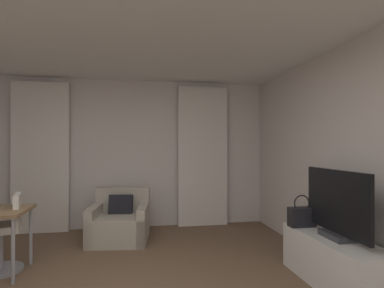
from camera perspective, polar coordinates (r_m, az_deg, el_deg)
wall_window at (r=5.64m, az=-12.09°, el=-1.73°), size 5.12×0.06×2.60m
wall_right at (r=3.49m, az=31.74°, el=-2.62°), size 0.06×6.12×2.60m
ceiling at (r=2.87m, az=-14.49°, el=24.11°), size 5.12×6.12×0.06m
curtain_left_panel at (r=5.73m, az=-26.02°, el=-2.19°), size 0.90×0.06×2.50m
curtain_right_panel at (r=5.63m, az=2.00°, el=-2.25°), size 0.90×0.06×2.50m
armchair at (r=4.99m, az=-13.12°, el=-13.96°), size 0.93×0.91×0.77m
desk_chair at (r=4.31m, az=-31.14°, el=-14.38°), size 0.48×0.48×0.88m
tv_console at (r=3.70m, az=24.70°, el=-19.09°), size 0.47×1.32×0.50m
tv_flatscreen at (r=3.52m, az=24.98°, el=-10.30°), size 0.20×0.98×0.69m
handbag_primary at (r=3.92m, az=19.48°, el=-12.35°), size 0.30×0.14×0.37m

